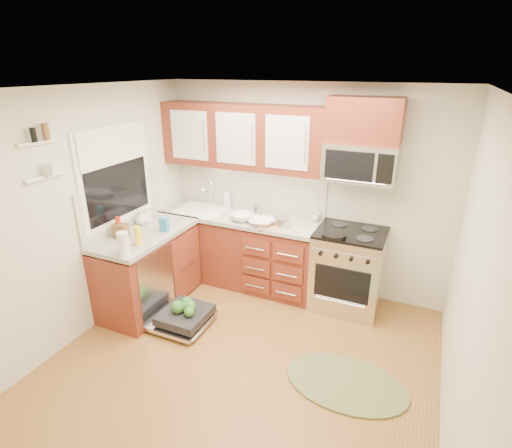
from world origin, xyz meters
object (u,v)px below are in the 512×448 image
at_px(upper_cabinets, 242,137).
at_px(microwave, 360,162).
at_px(rug, 346,383).
at_px(cup, 315,217).
at_px(skillet, 334,235).
at_px(sink, 202,219).
at_px(range, 348,269).
at_px(bowl_a, 261,222).
at_px(dishwasher, 182,317).
at_px(paper_towel_roll, 123,244).
at_px(bowl_b, 242,217).
at_px(cutting_board, 270,227).
at_px(stock_pot, 281,222).

bearing_deg(upper_cabinets, microwave, -1.02).
xyz_separation_m(rug, cup, (-0.77, 1.49, 0.96)).
bearing_deg(microwave, rug, -78.18).
bearing_deg(upper_cabinets, skillet, -17.34).
relative_size(sink, cup, 5.28).
xyz_separation_m(range, bowl_a, (-1.02, -0.18, 0.48)).
xyz_separation_m(range, dishwasher, (-1.54, -1.13, -0.38)).
height_order(microwave, cup, microwave).
distance_m(microwave, sink, 2.13).
relative_size(paper_towel_roll, cup, 2.03).
bearing_deg(range, skillet, -119.23).
bearing_deg(range, upper_cabinets, 174.11).
relative_size(bowl_b, cup, 2.41).
height_order(paper_towel_roll, bowl_a, paper_towel_roll).
bearing_deg(skillet, paper_towel_roll, -146.16).
distance_m(range, cutting_board, 1.03).
relative_size(stock_pot, cup, 1.61).
distance_m(upper_cabinets, stock_pot, 1.13).
bearing_deg(rug, upper_cabinets, 140.08).
height_order(paper_towel_roll, bowl_b, paper_towel_roll).
distance_m(microwave, skillet, 0.83).
bearing_deg(upper_cabinets, bowl_b, -67.22).
xyz_separation_m(rug, stock_pot, (-1.07, 1.14, 0.97)).
relative_size(range, microwave, 1.25).
bearing_deg(skillet, rug, -67.15).
xyz_separation_m(microwave, skillet, (-0.14, -0.37, -0.73)).
distance_m(stock_pot, bowl_a, 0.24).
distance_m(range, stock_pot, 0.94).
distance_m(skillet, paper_towel_roll, 2.16).
bearing_deg(bowl_b, range, 6.09).
bearing_deg(range, bowl_a, -169.95).
distance_m(bowl_a, cup, 0.67).
distance_m(stock_pot, paper_towel_roll, 1.75).
height_order(sink, bowl_b, bowl_b).
distance_m(upper_cabinets, dishwasher, 2.19).
relative_size(skillet, bowl_b, 0.93).
bearing_deg(paper_towel_roll, cutting_board, 50.08).
bearing_deg(cutting_board, range, 13.24).
height_order(sink, paper_towel_roll, paper_towel_roll).
bearing_deg(cup, sink, -170.99).
height_order(cutting_board, paper_towel_roll, paper_towel_roll).
distance_m(dishwasher, cutting_board, 1.40).
bearing_deg(upper_cabinets, stock_pot, -24.37).
bearing_deg(cup, bowl_a, -143.22).
bearing_deg(dishwasher, upper_cabinets, 83.96).
height_order(bowl_a, cup, cup).
xyz_separation_m(skillet, cup, (-0.34, 0.47, -0.00)).
height_order(dishwasher, bowl_a, bowl_a).
xyz_separation_m(microwave, stock_pot, (-0.78, -0.26, -0.72)).
relative_size(range, cup, 8.09).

